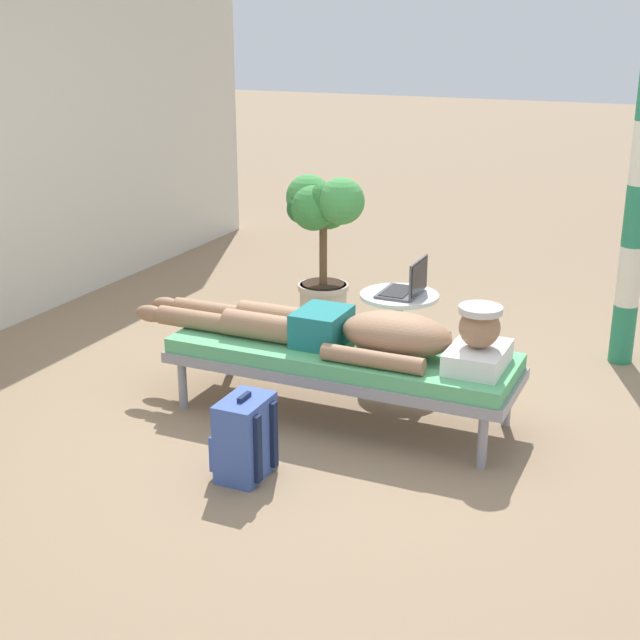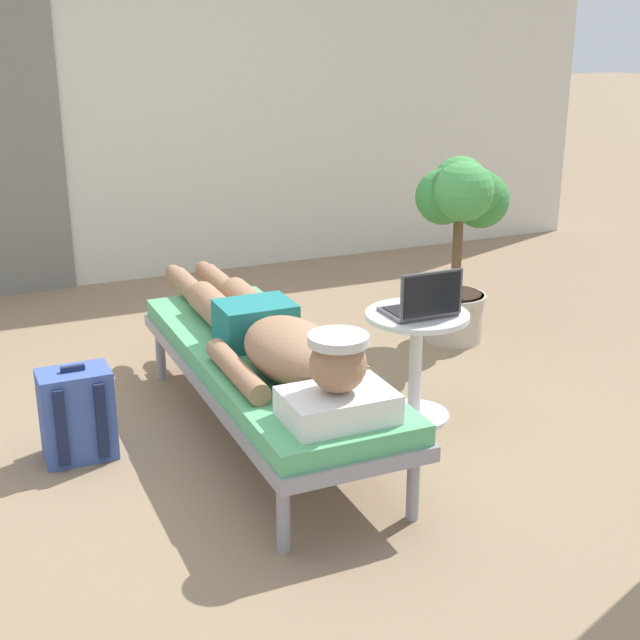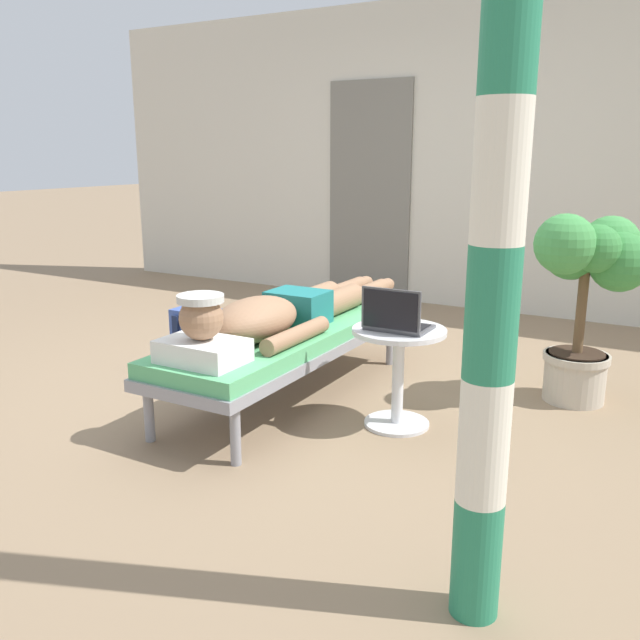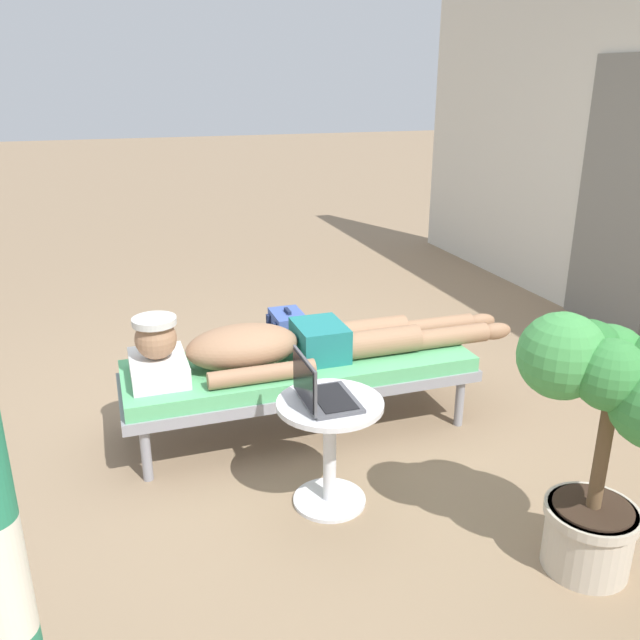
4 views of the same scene
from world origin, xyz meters
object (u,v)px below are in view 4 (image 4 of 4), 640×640
Objects in this scene: lounge_chair at (300,371)px; backpack at (289,341)px; side_table at (330,435)px; person_reclining at (285,344)px; laptop at (319,391)px; potted_plant at (615,404)px.

backpack is (-0.80, 0.17, -0.15)m from lounge_chair.
side_table is (0.72, -0.08, 0.01)m from lounge_chair.
person_reclining reaches higher than backpack.
person_reclining is at bearing -179.47° from side_table.
potted_plant is (0.76, 0.89, 0.16)m from laptop.
backpack is at bearing 170.99° from side_table.
person_reclining reaches higher than side_table.
backpack is 0.39× the size of potted_plant.
potted_plant is at bearing 48.15° from side_table.
laptop is at bearing -130.18° from potted_plant.
side_table is at bearing -6.00° from lounge_chair.
person_reclining is 0.74m from side_table.
side_table is 1.23× the size of backpack.
lounge_chair is 0.72m from side_table.
potted_plant is at bearing 27.50° from lounge_chair.
laptop reaches higher than person_reclining.
laptop is 0.29× the size of potted_plant.
side_table reaches higher than backpack.
potted_plant is (1.47, 0.85, 0.22)m from person_reclining.
side_table is at bearing 0.53° from person_reclining.
laptop is (0.72, -0.13, 0.24)m from lounge_chair.
person_reclining is 0.72m from laptop.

